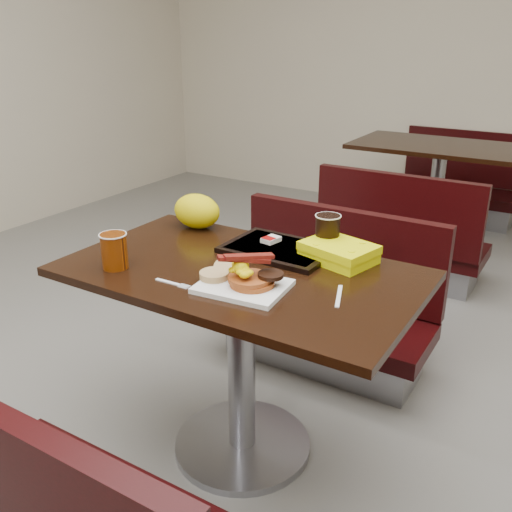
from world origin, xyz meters
The scene contains 25 objects.
floor centered at (0.00, 0.00, 0.00)m, with size 6.00×7.00×0.01m, color slate.
wall_back centered at (0.00, 3.50, 1.40)m, with size 6.00×0.01×2.80m, color beige.
table_near centered at (0.00, 0.00, 0.38)m, with size 1.20×0.70×0.75m, color black, non-canonical shape.
bench_near_s centered at (0.00, -0.70, 0.36)m, with size 1.00×0.46×0.72m, color black, non-canonical shape.
bench_near_n centered at (0.00, 0.70, 0.36)m, with size 1.00×0.46×0.72m, color black, non-canonical shape.
table_far centered at (0.00, 2.60, 0.38)m, with size 1.20×0.70×0.75m, color black, non-canonical shape.
bench_far_s centered at (0.00, 1.90, 0.36)m, with size 1.00×0.46×0.72m, color black, non-canonical shape.
bench_far_n centered at (0.00, 3.30, 0.36)m, with size 1.00×0.46×0.72m, color black, non-canonical shape.
platter centered at (0.09, -0.13, 0.76)m, with size 0.27×0.21×0.02m, color white.
pancake_stack centered at (0.12, -0.12, 0.78)m, with size 0.14×0.14×0.03m, color #A1451A.
sausage_patty centered at (0.17, -0.09, 0.80)m, with size 0.08×0.08×0.01m, color black.
scrambled_eggs centered at (0.08, -0.13, 0.82)m, with size 0.09×0.08×0.05m, color #F7E204.
bacon_strips centered at (0.09, -0.12, 0.85)m, with size 0.16×0.07×0.01m, color #450408, non-canonical shape.
muffin_bottom centered at (-0.01, -0.13, 0.78)m, with size 0.09×0.09×0.02m, color tan.
muffin_top centered at (0.00, -0.07, 0.79)m, with size 0.09×0.09×0.02m, color tan.
coffee_cup_near centered at (-0.37, -0.21, 0.81)m, with size 0.09×0.09×0.12m, color #9B3E05.
fork centered at (-0.14, -0.21, 0.75)m, with size 0.13×0.02×0.00m, color white, non-canonical shape.
knife centered at (0.37, -0.02, 0.75)m, with size 0.15×0.01×0.00m, color white.
condiment_syrup centered at (-0.01, -0.01, 0.75)m, with size 0.04×0.03×0.01m, color #C33208.
condiment_ketchup centered at (-0.02, 0.02, 0.75)m, with size 0.04×0.03×0.01m, color #8C0504.
tray centered at (0.03, 0.21, 0.76)m, with size 0.39×0.27×0.02m, color black.
hashbrown_sleeve_left centered at (-0.02, 0.24, 0.78)m, with size 0.05×0.07×0.02m, color silver.
coffee_cup_far centered at (0.18, 0.30, 0.83)m, with size 0.09×0.09×0.12m, color black.
clamshell centered at (0.25, 0.24, 0.78)m, with size 0.24×0.18×0.06m, color #E6E803.
paper_bag centered at (-0.39, 0.27, 0.82)m, with size 0.20×0.15×0.14m, color yellow.
Camera 1 is at (0.97, -1.48, 1.51)m, focal length 39.89 mm.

